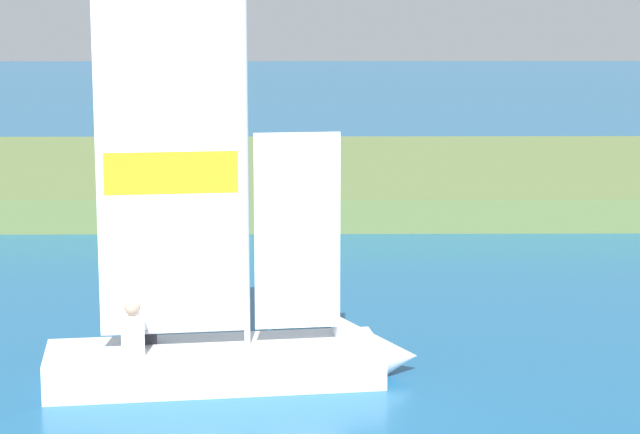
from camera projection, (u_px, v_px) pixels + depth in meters
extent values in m
cube|color=#5B703D|center=(369.00, 176.00, 31.26)|extent=(80.00, 12.40, 0.72)
cube|color=white|center=(215.00, 364.00, 15.21)|extent=(4.32, 1.83, 0.48)
cone|color=white|center=(377.00, 357.00, 15.52)|extent=(1.19, 1.28, 1.14)
cylinder|color=#B7B7BC|center=(245.00, 157.00, 14.82)|extent=(0.08, 0.08, 4.77)
cube|color=white|center=(171.00, 156.00, 14.68)|extent=(1.80, 0.28, 4.33)
cube|color=orange|center=(171.00, 173.00, 14.72)|extent=(1.62, 0.26, 0.52)
cube|color=white|center=(297.00, 231.00, 15.08)|extent=(1.07, 0.18, 2.48)
cylinder|color=#B7B7BC|center=(175.00, 331.00, 15.06)|extent=(1.81, 0.31, 0.06)
cube|color=silver|center=(133.00, 336.00, 14.71)|extent=(0.30, 0.24, 0.50)
sphere|color=tan|center=(132.00, 307.00, 14.65)|extent=(0.20, 0.20, 0.20)
cube|color=#26262D|center=(145.00, 321.00, 15.27)|extent=(0.30, 0.24, 0.56)
sphere|color=tan|center=(145.00, 292.00, 15.21)|extent=(0.20, 0.20, 0.20)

